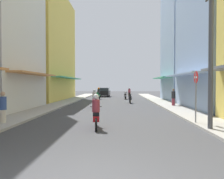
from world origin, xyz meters
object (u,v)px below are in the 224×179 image
at_px(motorbike_red, 96,113).
at_px(pedestrian_far, 173,98).
at_px(parked_car, 104,92).
at_px(street_sign_no_entry, 196,90).
at_px(motorbike_black, 130,98).
at_px(motorbike_orange, 129,93).
at_px(motorbike_green, 98,94).
at_px(motorbike_blue, 95,100).
at_px(pedestrian_crossing, 3,108).
at_px(utility_pole, 211,55).
at_px(motorbike_silver, 126,96).

xyz_separation_m(motorbike_red, pedestrian_far, (5.85, 10.41, 0.11)).
height_order(parked_car, pedestrian_far, pedestrian_far).
distance_m(pedestrian_far, street_sign_no_entry, 9.35).
bearing_deg(motorbike_black, parked_car, 105.63).
xyz_separation_m(motorbike_orange, motorbike_green, (-4.30, -2.84, 0.00)).
distance_m(motorbike_orange, pedestrian_far, 13.55).
bearing_deg(parked_car, motorbike_orange, -42.34).
relative_size(motorbike_blue, pedestrian_far, 1.10).
height_order(motorbike_red, pedestrian_far, pedestrian_far).
height_order(pedestrian_crossing, utility_pole, utility_pole).
xyz_separation_m(motorbike_silver, pedestrian_far, (4.02, -10.12, 0.31)).
relative_size(motorbike_black, motorbike_green, 1.01).
distance_m(motorbike_red, motorbike_green, 20.77).
height_order(motorbike_orange, pedestrian_far, pedestrian_far).
xyz_separation_m(parked_car, pedestrian_crossing, (-3.19, -26.35, 0.08)).
bearing_deg(parked_car, motorbike_green, -93.02).
bearing_deg(pedestrian_crossing, parked_car, 83.10).
height_order(pedestrian_far, street_sign_no_entry, street_sign_no_entry).
bearing_deg(pedestrian_far, utility_pole, -94.93).
distance_m(motorbike_green, pedestrian_crossing, 20.10).
bearing_deg(motorbike_orange, utility_pole, -84.19).
bearing_deg(motorbike_green, motorbike_blue, -86.24).
relative_size(motorbike_black, utility_pole, 0.29).
distance_m(pedestrian_crossing, utility_pole, 9.96).
bearing_deg(utility_pole, motorbike_red, 175.18).
height_order(motorbike_black, pedestrian_far, pedestrian_far).
distance_m(motorbike_blue, motorbike_orange, 14.79).
distance_m(motorbike_black, motorbike_blue, 5.96).
relative_size(motorbike_black, pedestrian_crossing, 1.10).
height_order(motorbike_blue, utility_pole, utility_pole).
bearing_deg(street_sign_no_entry, motorbike_blue, 126.28).
relative_size(motorbike_silver, pedestrian_crossing, 1.10).
bearing_deg(motorbike_blue, motorbike_green, 93.76).
relative_size(motorbike_green, utility_pole, 0.29).
distance_m(motorbike_blue, motorbike_silver, 11.72).
relative_size(motorbike_green, pedestrian_crossing, 1.09).
height_order(motorbike_orange, parked_car, motorbike_orange).
bearing_deg(utility_pole, motorbike_black, 100.74).
bearing_deg(motorbike_silver, motorbike_blue, -104.31).
relative_size(motorbike_red, pedestrian_far, 1.11).
xyz_separation_m(motorbike_red, utility_pole, (4.92, -0.41, 2.53)).
distance_m(motorbike_green, utility_pole, 22.30).
bearing_deg(utility_pole, motorbike_blue, 121.96).
bearing_deg(motorbike_silver, pedestrian_crossing, -108.24).
bearing_deg(motorbike_silver, parked_car, 116.60).
height_order(motorbike_black, pedestrian_crossing, pedestrian_crossing).
height_order(utility_pole, street_sign_no_entry, utility_pole).
height_order(motorbike_red, motorbike_orange, same).
xyz_separation_m(motorbike_orange, pedestrian_crossing, (-7.15, -22.74, 0.12)).
xyz_separation_m(motorbike_black, pedestrian_far, (3.70, -3.78, 0.31)).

